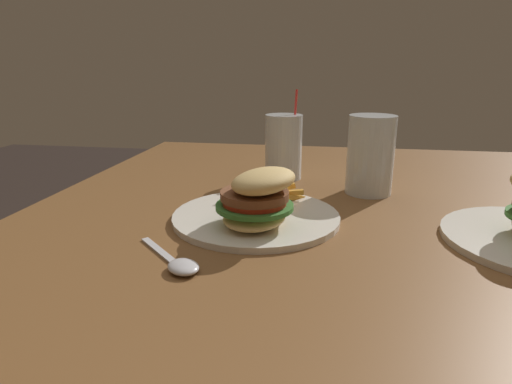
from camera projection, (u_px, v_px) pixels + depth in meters
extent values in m
cube|color=brown|center=(409.00, 224.00, 0.72)|extent=(1.20, 1.33, 0.03)
cylinder|color=brown|center=(184.00, 258.00, 1.42)|extent=(0.07, 0.07, 0.69)
cylinder|color=silver|center=(256.00, 217.00, 0.70)|extent=(0.27, 0.27, 0.01)
ellipsoid|color=#DBB770|center=(255.00, 217.00, 0.64)|extent=(0.13, 0.11, 0.03)
cylinder|color=#38752D|center=(255.00, 206.00, 0.64)|extent=(0.14, 0.14, 0.01)
cylinder|color=red|center=(255.00, 201.00, 0.64)|extent=(0.11, 0.11, 0.01)
cylinder|color=brown|center=(255.00, 195.00, 0.63)|extent=(0.12, 0.12, 0.01)
ellipsoid|color=#DBB770|center=(263.00, 181.00, 0.62)|extent=(0.13, 0.12, 0.05)
cube|color=gold|center=(278.00, 195.00, 0.76)|extent=(0.07, 0.04, 0.03)
cube|color=gold|center=(238.00, 195.00, 0.77)|extent=(0.08, 0.02, 0.02)
cube|color=gold|center=(245.00, 197.00, 0.74)|extent=(0.04, 0.08, 0.02)
cube|color=gold|center=(255.00, 189.00, 0.74)|extent=(0.02, 0.08, 0.03)
cube|color=gold|center=(267.00, 188.00, 0.76)|extent=(0.04, 0.08, 0.02)
cube|color=gold|center=(283.00, 193.00, 0.76)|extent=(0.02, 0.08, 0.01)
cube|color=gold|center=(260.00, 185.00, 0.74)|extent=(0.02, 0.07, 0.02)
cube|color=gold|center=(258.00, 185.00, 0.75)|extent=(0.02, 0.07, 0.03)
cube|color=gold|center=(272.00, 194.00, 0.77)|extent=(0.06, 0.05, 0.01)
cube|color=gold|center=(272.00, 191.00, 0.79)|extent=(0.04, 0.09, 0.03)
cube|color=gold|center=(261.00, 186.00, 0.76)|extent=(0.07, 0.05, 0.03)
cube|color=gold|center=(288.00, 197.00, 0.76)|extent=(0.07, 0.06, 0.03)
cube|color=gold|center=(265.00, 191.00, 0.80)|extent=(0.04, 0.07, 0.03)
cube|color=gold|center=(261.00, 187.00, 0.73)|extent=(0.02, 0.07, 0.03)
cube|color=gold|center=(276.00, 201.00, 0.74)|extent=(0.08, 0.05, 0.03)
cube|color=gold|center=(254.00, 194.00, 0.74)|extent=(0.06, 0.02, 0.01)
cube|color=gold|center=(263.00, 208.00, 0.70)|extent=(0.07, 0.03, 0.02)
cube|color=gold|center=(260.00, 191.00, 0.73)|extent=(0.08, 0.03, 0.02)
cube|color=gold|center=(249.00, 199.00, 0.73)|extent=(0.04, 0.06, 0.01)
cube|color=gold|center=(267.00, 200.00, 0.71)|extent=(0.04, 0.06, 0.01)
cylinder|color=silver|center=(370.00, 155.00, 0.82)|extent=(0.09, 0.09, 0.15)
cylinder|color=gold|center=(370.00, 160.00, 0.83)|extent=(0.08, 0.08, 0.13)
cylinder|color=silver|center=(283.00, 147.00, 0.93)|extent=(0.08, 0.08, 0.14)
cylinder|color=yellow|center=(283.00, 150.00, 0.94)|extent=(0.07, 0.07, 0.13)
cylinder|color=red|center=(294.00, 135.00, 0.92)|extent=(0.04, 0.01, 0.19)
ellipsoid|color=silver|center=(183.00, 267.00, 0.52)|extent=(0.06, 0.06, 0.01)
cube|color=silver|center=(160.00, 251.00, 0.58)|extent=(0.08, 0.08, 0.00)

